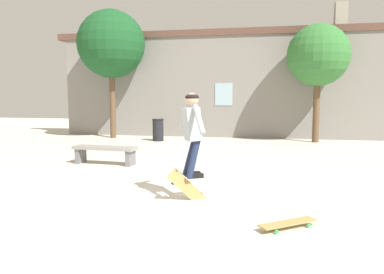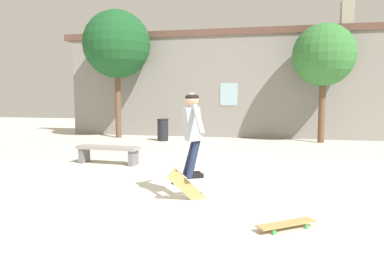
% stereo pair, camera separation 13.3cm
% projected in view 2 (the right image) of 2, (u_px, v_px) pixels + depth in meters
% --- Properties ---
extents(ground_plane, '(40.00, 40.00, 0.00)m').
position_uv_depth(ground_plane, '(173.00, 198.00, 6.19)').
color(ground_plane, beige).
extents(building_backdrop, '(14.95, 0.52, 5.18)m').
position_uv_depth(building_backdrop, '(236.00, 82.00, 15.14)').
color(building_backdrop, gray).
rests_on(building_backdrop, ground_plane).
extents(tree_right, '(2.21, 2.21, 4.25)m').
position_uv_depth(tree_right, '(324.00, 56.00, 13.28)').
color(tree_right, brown).
rests_on(tree_right, ground_plane).
extents(tree_left, '(2.67, 2.67, 5.07)m').
position_uv_depth(tree_left, '(117.00, 45.00, 14.86)').
color(tree_left, brown).
rests_on(tree_left, ground_plane).
extents(park_bench, '(1.64, 0.54, 0.45)m').
position_uv_depth(park_bench, '(108.00, 151.00, 9.27)').
color(park_bench, gray).
rests_on(park_bench, ground_plane).
extents(trash_bin, '(0.45, 0.45, 0.83)m').
position_uv_depth(trash_bin, '(163.00, 129.00, 14.09)').
color(trash_bin, black).
rests_on(trash_bin, ground_plane).
extents(skater, '(0.64, 1.16, 1.36)m').
position_uv_depth(skater, '(192.00, 128.00, 5.99)').
color(skater, '#9EA8B2').
extents(skateboard_flipping, '(0.60, 0.45, 0.73)m').
position_uv_depth(skateboard_flipping, '(188.00, 189.00, 6.03)').
color(skateboard_flipping, '#AD894C').
extents(skateboard_resting, '(0.76, 0.64, 0.08)m').
position_uv_depth(skateboard_resting, '(286.00, 224.00, 4.73)').
color(skateboard_resting, '#AD894C').
rests_on(skateboard_resting, ground_plane).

